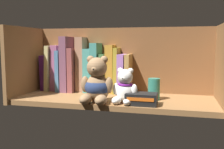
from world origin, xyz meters
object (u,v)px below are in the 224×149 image
book_7 (90,70)px  book_8 (97,68)px  pillar_candle (154,89)px  small_product_box (142,99)px  book_0 (47,72)px  book_5 (76,69)px  book_9 (104,73)px  book_13 (129,74)px  book_1 (52,68)px  book_2 (58,68)px  book_3 (63,70)px  book_10 (111,69)px  book_12 (123,74)px  book_11 (117,70)px  teddy_bear_smaller (125,88)px  book_4 (69,64)px  teddy_bear_larger (97,84)px  book_6 (82,64)px

book_7 → book_8: (3.56, 0.00, 1.25)cm
pillar_candle → small_product_box: size_ratio=0.76×
small_product_box → book_8: bearing=137.4°
book_0 → book_5: 14.50cm
book_9 → book_13: size_ratio=1.00×
book_9 → book_13: (11.45, 0.00, 0.03)cm
book_5 → book_1: bearing=180.0°
book_2 → book_13: (33.95, 0.00, -1.84)cm
book_3 → book_10: bearing=0.0°
book_12 → small_product_box: (11.11, -21.12, -6.43)cm
book_11 → book_13: book_11 is taller
book_11 → small_product_box: book_11 is taller
book_7 → book_9: 6.79cm
book_7 → book_13: (18.15, 0.00, -1.10)cm
teddy_bear_smaller → pillar_candle: (9.76, 8.46, -1.31)cm
book_4 → teddy_bear_larger: size_ratio=1.43×
book_4 → book_3: bearing=180.0°
book_12 → book_13: same height
book_9 → teddy_bear_larger: (3.24, -20.96, -1.78)cm
book_11 → pillar_candle: book_11 is taller
book_6 → teddy_bear_larger: (13.66, -20.96, -5.46)cm
book_2 → book_11: book_2 is taller
book_2 → book_6: size_ratio=0.85×
book_12 → teddy_bear_smaller: size_ratio=1.33×
book_3 → book_11: (25.81, 0.00, 0.63)cm
pillar_candle → teddy_bear_smaller: bearing=-139.1°
book_1 → book_6: (14.92, 0.00, 1.92)cm
book_3 → small_product_box: bearing=-28.1°
book_7 → book_0: bearing=180.0°
book_4 → small_product_box: 43.54cm
book_4 → book_6: bearing=0.0°
book_8 → book_5: bearing=180.0°
book_10 → book_5: bearing=180.0°
book_11 → teddy_bear_smaller: 21.55cm
book_8 → book_11: size_ratio=1.10×
book_5 → pillar_candle: (36.93, -11.31, -5.65)cm
book_9 → book_12: size_ratio=1.00×
book_2 → pillar_candle: bearing=-13.9°
book_2 → small_product_box: book_2 is taller
book_6 → pillar_candle: 36.41cm
book_1 → book_7: 18.65cm
book_0 → teddy_bear_smaller: size_ratio=1.26×
book_6 → book_7: bearing=0.0°
book_4 → teddy_bear_larger: book_4 is taller
book_1 → book_0: bearing=180.0°
book_12 → book_13: size_ratio=1.00×
book_9 → book_4: bearing=180.0°
book_10 → pillar_candle: bearing=-29.5°
book_4 → teddy_bear_smaller: size_ratio=1.92×
book_8 → teddy_bear_larger: book_8 is taller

